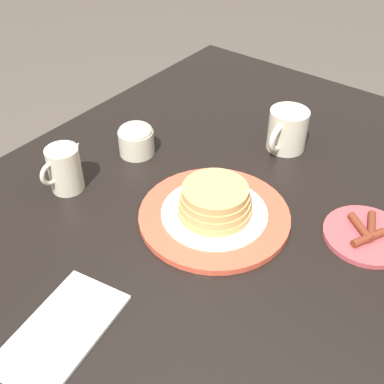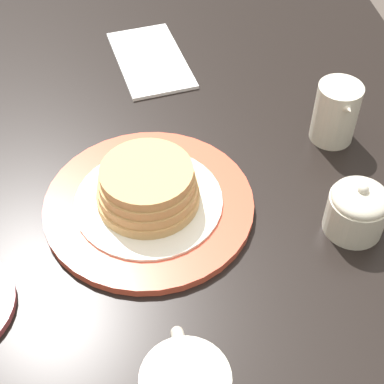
{
  "view_description": "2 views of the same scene",
  "coord_description": "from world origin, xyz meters",
  "px_view_note": "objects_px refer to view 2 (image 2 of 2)",
  "views": [
    {
      "loc": [
        0.51,
        0.34,
        1.37
      ],
      "look_at": [
        -0.05,
        -0.08,
        0.79
      ],
      "focal_mm": 45.0,
      "sensor_mm": 36.0,
      "label": 1
    },
    {
      "loc": [
        -0.57,
        -0.01,
        1.35
      ],
      "look_at": [
        -0.05,
        -0.08,
        0.79
      ],
      "focal_mm": 55.0,
      "sensor_mm": 36.0,
      "label": 2
    }
  ],
  "objects_px": {
    "sugar_bowl": "(357,209)",
    "napkin": "(150,60)",
    "pancake_plate": "(148,196)",
    "creamer_pitcher": "(336,111)"
  },
  "relations": [
    {
      "from": "sugar_bowl",
      "to": "napkin",
      "type": "xyz_separation_m",
      "value": [
        0.41,
        0.23,
        -0.03
      ]
    },
    {
      "from": "creamer_pitcher",
      "to": "sugar_bowl",
      "type": "height_order",
      "value": "creamer_pitcher"
    },
    {
      "from": "sugar_bowl",
      "to": "napkin",
      "type": "height_order",
      "value": "sugar_bowl"
    },
    {
      "from": "pancake_plate",
      "to": "napkin",
      "type": "relative_size",
      "value": 1.3
    },
    {
      "from": "pancake_plate",
      "to": "creamer_pitcher",
      "type": "distance_m",
      "value": 0.3
    },
    {
      "from": "creamer_pitcher",
      "to": "napkin",
      "type": "distance_m",
      "value": 0.35
    },
    {
      "from": "sugar_bowl",
      "to": "napkin",
      "type": "distance_m",
      "value": 0.47
    },
    {
      "from": "napkin",
      "to": "sugar_bowl",
      "type": "bearing_deg",
      "value": -151.1
    },
    {
      "from": "pancake_plate",
      "to": "napkin",
      "type": "bearing_deg",
      "value": -5.63
    },
    {
      "from": "creamer_pitcher",
      "to": "napkin",
      "type": "relative_size",
      "value": 0.49
    }
  ]
}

